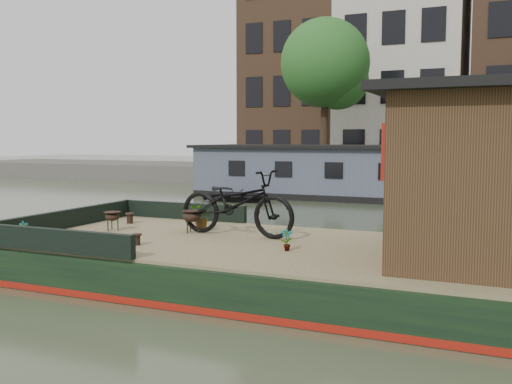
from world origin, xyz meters
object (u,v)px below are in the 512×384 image
at_px(brazier_front, 192,221).
at_px(brazier_rear, 112,221).
at_px(bicycle, 236,203).
at_px(potted_plant_a, 287,240).
at_px(dinghy, 238,193).

bearing_deg(brazier_front, brazier_rear, -164.55).
xyz_separation_m(bicycle, potted_plant_a, (1.30, -0.94, -0.42)).
bearing_deg(brazier_rear, brazier_front, 15.45).
relative_size(brazier_front, brazier_rear, 1.14).
xyz_separation_m(bicycle, brazier_rear, (-2.37, -0.44, -0.41)).
xyz_separation_m(bicycle, dinghy, (-4.95, 10.46, -0.94)).
xyz_separation_m(potted_plant_a, brazier_front, (-2.19, 0.91, 0.03)).
distance_m(brazier_rear, dinghy, 11.21).
distance_m(bicycle, dinghy, 11.61).
bearing_deg(bicycle, dinghy, 28.71).
bearing_deg(brazier_rear, potted_plant_a, -7.88).
relative_size(bicycle, brazier_rear, 6.22).
xyz_separation_m(brazier_front, brazier_rear, (-1.47, -0.41, -0.03)).
xyz_separation_m(brazier_front, dinghy, (-4.05, 10.49, -0.56)).
distance_m(potted_plant_a, brazier_rear, 3.70).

